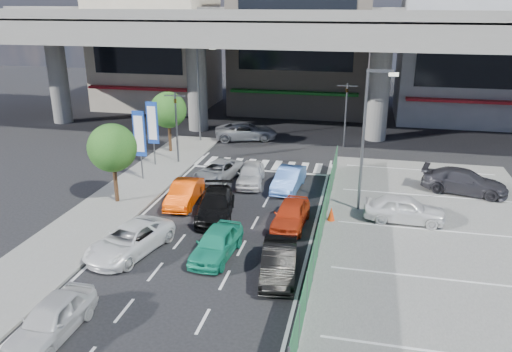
% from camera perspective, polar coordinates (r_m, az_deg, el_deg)
% --- Properties ---
extents(ground, '(120.00, 120.00, 0.00)m').
position_cam_1_polar(ground, '(24.88, -5.27, -7.84)').
color(ground, black).
rests_on(ground, ground).
extents(parking_lot, '(12.00, 28.00, 0.06)m').
position_cam_1_polar(parking_lot, '(25.97, 20.25, -7.76)').
color(parking_lot, '#5E5E5C').
rests_on(parking_lot, ground).
extents(sidewalk_left, '(4.00, 30.00, 0.12)m').
position_cam_1_polar(sidewalk_left, '(30.79, -15.54, -2.86)').
color(sidewalk_left, '#5E5E5C').
rests_on(sidewalk_left, ground).
extents(fence_run, '(0.16, 22.00, 1.80)m').
position_cam_1_polar(fence_run, '(24.43, 7.39, -6.12)').
color(fence_run, '#205E34').
rests_on(fence_run, ground).
extents(expressway, '(64.00, 14.00, 10.75)m').
position_cam_1_polar(expressway, '(43.64, 3.39, 16.00)').
color(expressway, slate).
rests_on(expressway, ground).
extents(building_west, '(12.00, 10.90, 13.00)m').
position_cam_1_polar(building_west, '(57.94, -11.29, 14.27)').
color(building_west, '#ABA28A').
rests_on(building_west, ground).
extents(building_center, '(14.00, 10.90, 15.00)m').
position_cam_1_polar(building_center, '(54.56, 5.28, 15.31)').
color(building_center, gray).
rests_on(building_center, ground).
extents(building_east, '(12.00, 10.90, 12.00)m').
position_cam_1_polar(building_east, '(54.01, 22.57, 12.31)').
color(building_east, gray).
rests_on(building_east, ground).
extents(traffic_light_left, '(1.60, 1.24, 5.20)m').
position_cam_1_polar(traffic_light_left, '(36.30, -9.16, 7.39)').
color(traffic_light_left, '#595B60').
rests_on(traffic_light_left, ground).
extents(traffic_light_right, '(1.60, 1.24, 5.20)m').
position_cam_1_polar(traffic_light_right, '(40.72, 10.31, 8.62)').
color(traffic_light_right, '#595B60').
rests_on(traffic_light_right, ground).
extents(street_lamp_right, '(1.65, 0.22, 8.00)m').
position_cam_1_polar(street_lamp_right, '(27.80, 12.59, 5.24)').
color(street_lamp_right, '#595B60').
rests_on(street_lamp_right, ground).
extents(street_lamp_left, '(1.65, 0.22, 8.00)m').
position_cam_1_polar(street_lamp_left, '(41.73, -6.38, 10.24)').
color(street_lamp_left, '#595B60').
rests_on(street_lamp_left, ground).
extents(signboard_near, '(0.80, 0.14, 4.70)m').
position_cam_1_polar(signboard_near, '(33.33, -13.17, 4.50)').
color(signboard_near, '#595B60').
rests_on(signboard_near, ground).
extents(signboard_far, '(0.80, 0.14, 4.70)m').
position_cam_1_polar(signboard_far, '(36.13, -11.74, 5.75)').
color(signboard_far, '#595B60').
rests_on(signboard_far, ground).
extents(tree_near, '(2.80, 2.80, 4.80)m').
position_cam_1_polar(tree_near, '(29.73, -16.11, 3.09)').
color(tree_near, '#382314').
rests_on(tree_near, ground).
extents(tree_far, '(2.80, 2.80, 4.80)m').
position_cam_1_polar(tree_far, '(39.27, -9.99, 7.43)').
color(tree_far, '#382314').
rests_on(tree_far, ground).
extents(van_white_back_left, '(1.71, 4.08, 1.38)m').
position_cam_1_polar(van_white_back_left, '(19.81, -22.32, -14.87)').
color(van_white_back_left, silver).
rests_on(van_white_back_left, ground).
extents(sedan_white_mid_left, '(3.31, 5.24, 1.35)m').
position_cam_1_polar(sedan_white_mid_left, '(24.48, -14.25, -7.12)').
color(sedan_white_mid_left, white).
rests_on(sedan_white_mid_left, ground).
extents(taxi_teal_mid, '(1.91, 4.15, 1.38)m').
position_cam_1_polar(taxi_teal_mid, '(23.51, -4.53, -7.65)').
color(taxi_teal_mid, '#1D9C78').
rests_on(taxi_teal_mid, ground).
extents(hatch_black_mid_right, '(1.96, 4.33, 1.38)m').
position_cam_1_polar(hatch_black_mid_right, '(21.91, 2.66, -9.77)').
color(hatch_black_mid_right, black).
rests_on(hatch_black_mid_right, ground).
extents(taxi_orange_left, '(1.73, 4.21, 1.36)m').
position_cam_1_polar(taxi_orange_left, '(29.57, -8.18, -1.96)').
color(taxi_orange_left, '#F44505').
rests_on(taxi_orange_left, ground).
extents(sedan_black_mid, '(2.82, 5.04, 1.38)m').
position_cam_1_polar(sedan_black_mid, '(27.67, -4.66, -3.34)').
color(sedan_black_mid, black).
rests_on(sedan_black_mid, ground).
extents(taxi_orange_right, '(1.82, 4.12, 1.38)m').
position_cam_1_polar(taxi_orange_right, '(26.52, 4.00, -4.36)').
color(taxi_orange_right, red).
rests_on(taxi_orange_right, ground).
extents(wagon_silver_front_left, '(2.96, 4.75, 1.23)m').
position_cam_1_polar(wagon_silver_front_left, '(33.32, -4.39, 0.55)').
color(wagon_silver_front_left, '#9B9EA2').
rests_on(wagon_silver_front_left, ground).
extents(sedan_white_front_mid, '(2.09, 4.21, 1.38)m').
position_cam_1_polar(sedan_white_front_mid, '(32.47, -0.62, 0.24)').
color(sedan_white_front_mid, silver).
rests_on(sedan_white_front_mid, ground).
extents(kei_truck_front_right, '(1.78, 4.29, 1.38)m').
position_cam_1_polar(kei_truck_front_right, '(31.62, 3.77, -0.34)').
color(kei_truck_front_right, '#4A77CC').
rests_on(kei_truck_front_right, ground).
extents(crossing_wagon_silver, '(5.77, 3.88, 1.47)m').
position_cam_1_polar(crossing_wagon_silver, '(42.99, -1.14, 5.13)').
color(crossing_wagon_silver, '#93949A').
rests_on(crossing_wagon_silver, ground).
extents(parked_sedan_white, '(4.35, 1.89, 1.46)m').
position_cam_1_polar(parked_sedan_white, '(28.01, 16.61, -3.61)').
color(parked_sedan_white, white).
rests_on(parked_sedan_white, parking_lot).
extents(parked_sedan_dgrey, '(5.40, 3.17, 1.47)m').
position_cam_1_polar(parked_sedan_dgrey, '(33.40, 22.71, -0.58)').
color(parked_sedan_dgrey, '#313036').
rests_on(parked_sedan_dgrey, parking_lot).
extents(traffic_cone, '(0.48, 0.48, 0.77)m').
position_cam_1_polar(traffic_cone, '(27.41, 8.60, -4.28)').
color(traffic_cone, '#F23F0D').
rests_on(traffic_cone, parking_lot).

